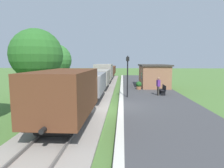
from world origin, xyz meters
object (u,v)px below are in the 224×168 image
(bench_near_hut, at_px, (163,90))
(station_hut, at_px, (153,75))
(potted_planter, at_px, (139,85))
(person_waiting, at_px, (158,86))
(bench_down_platform, at_px, (149,80))
(lamp_post_near, at_px, (128,69))
(freight_train, at_px, (101,76))
(tree_trackside_mid, at_px, (37,55))
(tree_trackside_far, at_px, (56,60))

(bench_near_hut, bearing_deg, station_hut, 89.90)
(potted_planter, bearing_deg, person_waiting, -68.42)
(bench_down_platform, relative_size, lamp_post_near, 0.41)
(potted_planter, bearing_deg, bench_near_hut, -57.14)
(person_waiting, xyz_separation_m, potted_planter, (-1.48, 3.74, -0.46))
(person_waiting, distance_m, potted_planter, 4.05)
(freight_train, distance_m, lamp_post_near, 9.45)
(bench_down_platform, height_order, potted_planter, potted_planter)
(freight_train, height_order, tree_trackside_mid, tree_trackside_mid)
(bench_near_hut, distance_m, tree_trackside_far, 11.45)
(station_hut, xyz_separation_m, bench_down_platform, (-0.01, 4.26, -0.93))
(tree_trackside_far, bearing_deg, freight_train, 53.28)
(bench_down_platform, bearing_deg, lamp_post_near, -106.51)
(potted_planter, height_order, lamp_post_near, lamp_post_near)
(person_waiting, height_order, lamp_post_near, lamp_post_near)
(bench_near_hut, height_order, lamp_post_near, lamp_post_near)
(lamp_post_near, xyz_separation_m, tree_trackside_far, (-7.53, 3.11, 0.77))
(bench_near_hut, xyz_separation_m, tree_trackside_far, (-10.99, 1.50, 2.85))
(bench_near_hut, xyz_separation_m, tree_trackside_mid, (-10.44, -4.07, 3.19))
(potted_planter, xyz_separation_m, lamp_post_near, (-1.42, -4.77, 2.08))
(lamp_post_near, relative_size, tree_trackside_mid, 0.63)
(station_hut, relative_size, tree_trackside_far, 1.10)
(bench_down_platform, bearing_deg, freight_train, -156.75)
(potted_planter, distance_m, lamp_post_near, 5.39)
(bench_down_platform, relative_size, tree_trackside_far, 0.29)
(freight_train, bearing_deg, lamp_post_near, -69.14)
(potted_planter, bearing_deg, bench_down_platform, 73.54)
(station_hut, bearing_deg, bench_down_platform, 90.14)
(station_hut, xyz_separation_m, lamp_post_near, (-3.47, -7.40, 1.15))
(tree_trackside_mid, relative_size, tree_trackside_far, 1.12)
(tree_trackside_mid, xyz_separation_m, tree_trackside_far, (-0.55, 5.57, -0.34))
(freight_train, bearing_deg, bench_near_hut, -46.41)
(person_waiting, height_order, potted_planter, person_waiting)
(tree_trackside_mid, bearing_deg, lamp_post_near, 19.41)
(bench_down_platform, height_order, person_waiting, person_waiting)
(station_hut, distance_m, lamp_post_near, 8.25)
(tree_trackside_mid, bearing_deg, potted_planter, 40.70)
(potted_planter, distance_m, tree_trackside_mid, 11.53)
(lamp_post_near, bearing_deg, potted_planter, 73.42)
(tree_trackside_far, bearing_deg, tree_trackside_mid, -84.37)
(bench_near_hut, height_order, potted_planter, potted_planter)
(bench_near_hut, height_order, tree_trackside_far, tree_trackside_far)
(bench_down_platform, distance_m, person_waiting, 10.66)
(bench_down_platform, bearing_deg, station_hut, -89.86)
(freight_train, xyz_separation_m, potted_planter, (4.75, -3.98, -0.78))
(bench_near_hut, xyz_separation_m, lamp_post_near, (-3.46, -1.61, 2.08))
(bench_near_hut, relative_size, tree_trackside_mid, 0.25)
(bench_down_platform, xyz_separation_m, lamp_post_near, (-3.46, -11.66, 2.08))
(tree_trackside_far, bearing_deg, potted_planter, 10.46)
(bench_down_platform, height_order, lamp_post_near, lamp_post_near)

